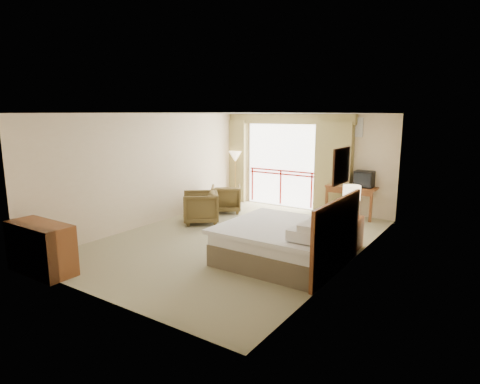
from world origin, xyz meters
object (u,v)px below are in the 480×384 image
Objects in this scene: desk at (353,192)px; wastebasket at (326,214)px; bed at (286,242)px; nightstand at (349,233)px; tv at (364,179)px; side_table at (208,203)px; floor_lamp at (235,158)px; table_lamp at (352,193)px; armchair_far at (226,212)px; armchair_near at (201,223)px; dresser at (41,248)px.

wastebasket is (-0.42, -0.73, -0.50)m from desk.
nightstand is (0.71, 1.39, -0.05)m from bed.
desk is at bearing -176.04° from tv.
side_table is at bearing -151.20° from desk.
floor_lamp is at bearing 179.64° from desk.
table_lamp is 0.39× the size of floor_lamp.
armchair_far is 0.95× the size of armchair_near.
armchair_near is at bearing -176.53° from table_lamp.
armchair_near is (-3.24, -2.68, -1.04)m from tv.
wastebasket is 0.62× the size of side_table.
armchair_near is 1.77× the size of side_table.
desk is 1.47× the size of armchair_near.
side_table is 4.71m from dresser.
table_lamp is 3.91m from armchair_near.
dresser is (-2.73, -6.03, 0.28)m from wastebasket.
bed is 3.28m from armchair_near.
wastebasket is at bearing -9.30° from floor_lamp.
tv is (0.30, -0.06, 0.39)m from desk.
tv reaches higher than armchair_near.
armchair_near is 2.95m from floor_lamp.
tv is 7.57m from dresser.
armchair_far is (-3.39, -1.38, -1.04)m from tv.
desk is at bearing 170.10° from armchair_far.
table_lamp is 1.33× the size of tv.
dresser is (-0.21, -4.02, 0.44)m from armchair_near.
armchair_far is 5.34m from dresser.
table_lamp reaches higher than armchair_far.
nightstand is 0.49× the size of dresser.
wastebasket is at bearing 68.58° from dresser.
armchair_near is 4.05m from dresser.
wastebasket is at bearing -123.50° from desk.
table_lamp is 0.47× the size of dresser.
nightstand is at bearing -90.00° from table_lamp.
wastebasket is 3.22m from armchair_near.
dresser reaches higher than desk.
nightstand is at bearing -63.05° from tv.
dresser is (-3.15, -6.77, -0.21)m from desk.
floor_lamp reaches higher than armchair_far.
tv is 3.94m from floor_lamp.
side_table is at bearing 163.31° from armchair_near.
nightstand is 1.32× the size of side_table.
table_lamp is 0.75× the size of armchair_far.
armchair_near is 0.82m from side_table.
armchair_far is (-3.88, 1.08, -1.13)m from table_lamp.
desk reaches higher than wastebasket.
dresser is at bearing -132.88° from table_lamp.
wastebasket is at bearing 124.32° from table_lamp.
bed reaches higher than nightstand.
bed reaches higher than wastebasket.
wastebasket is at bearing 25.21° from side_table.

